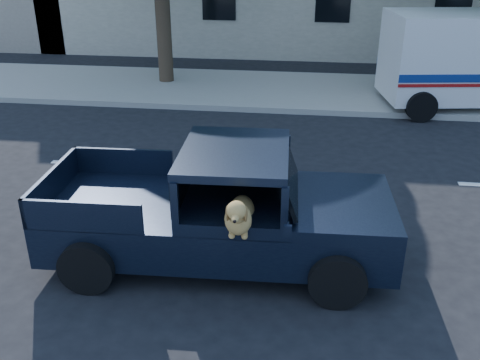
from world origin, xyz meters
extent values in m
plane|color=black|center=(0.00, 0.00, 0.00)|extent=(120.00, 120.00, 0.00)
cube|color=gray|center=(0.00, 9.20, 0.07)|extent=(60.00, 4.00, 0.15)
cylinder|color=#332619|center=(-4.00, 9.60, 2.20)|extent=(0.44, 0.44, 4.40)
cube|color=black|center=(-0.81, 0.36, 0.57)|extent=(4.79, 1.99, 0.60)
cube|color=black|center=(0.87, 0.42, 0.95)|extent=(1.43, 1.87, 0.15)
cube|color=black|center=(-0.59, 0.36, 1.64)|extent=(1.47, 1.80, 0.11)
cube|color=black|center=(0.15, 0.39, 1.32)|extent=(0.29, 1.57, 0.51)
cube|color=black|center=(-0.39, -0.04, 0.75)|extent=(0.52, 0.52, 0.35)
cube|color=black|center=(0.18, -0.74, 1.16)|extent=(0.09, 0.05, 0.15)
cube|color=silver|center=(4.53, 8.32, 0.59)|extent=(4.77, 2.70, 0.54)
cube|color=silver|center=(4.11, 8.26, 1.66)|extent=(3.92, 2.57, 1.61)
cube|color=navy|center=(4.27, 7.24, 1.07)|extent=(3.61, 0.58, 0.19)
cube|color=#9E0F0F|center=(4.27, 7.24, 0.90)|extent=(3.61, 0.58, 0.08)
camera|label=1|loc=(0.33, -6.07, 4.27)|focal=40.00mm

